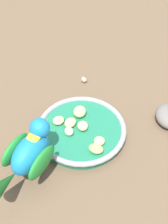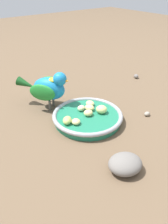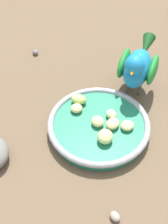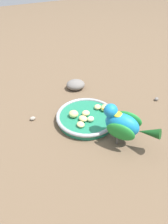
{
  "view_description": "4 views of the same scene",
  "coord_description": "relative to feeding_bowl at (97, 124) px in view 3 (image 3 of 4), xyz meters",
  "views": [
    {
      "loc": [
        0.47,
        -0.21,
        0.64
      ],
      "look_at": [
        -0.01,
        0.03,
        0.06
      ],
      "focal_mm": 54.03,
      "sensor_mm": 36.0,
      "label": 1
    },
    {
      "loc": [
        0.37,
        0.48,
        0.39
      ],
      "look_at": [
        0.02,
        0.02,
        0.04
      ],
      "focal_mm": 36.37,
      "sensor_mm": 36.0,
      "label": 2
    },
    {
      "loc": [
        -0.32,
        0.28,
        0.5
      ],
      "look_at": [
        0.01,
        0.05,
        0.07
      ],
      "focal_mm": 48.29,
      "sensor_mm": 36.0,
      "label": 3
    },
    {
      "loc": [
        -0.28,
        -0.51,
        0.51
      ],
      "look_at": [
        -0.02,
        -0.01,
        0.07
      ],
      "focal_mm": 34.87,
      "sensor_mm": 36.0,
      "label": 4
    }
  ],
  "objects": [
    {
      "name": "ground_plane",
      "position": [
        -0.0,
        -0.02,
        -0.02
      ],
      "size": [
        4.0,
        4.0,
        0.0
      ],
      "primitive_type": "plane",
      "color": "brown"
    },
    {
      "name": "apple_piece_3",
      "position": [
        -0.0,
        0.0,
        0.02
      ],
      "size": [
        0.03,
        0.03,
        0.02
      ],
      "primitive_type": "ellipsoid",
      "rotation": [
        0.0,
        0.0,
        6.01
      ],
      "color": "#E5C67F",
      "rests_on": "feeding_bowl"
    },
    {
      "name": "apple_piece_6",
      "position": [
        -0.05,
        -0.04,
        0.01
      ],
      "size": [
        0.03,
        0.03,
        0.02
      ],
      "primitive_type": "ellipsoid",
      "rotation": [
        0.0,
        0.0,
        4.83
      ],
      "color": "#E5C67F",
      "rests_on": "feeding_bowl"
    },
    {
      "name": "apple_piece_5",
      "position": [
        0.07,
        -0.0,
        0.02
      ],
      "size": [
        0.04,
        0.04,
        0.02
      ],
      "primitive_type": "ellipsoid",
      "rotation": [
        0.0,
        0.0,
        3.89
      ],
      "color": "#B2CC66",
      "rests_on": "feeding_bowl"
    },
    {
      "name": "apple_piece_2",
      "position": [
        -0.05,
        0.02,
        0.02
      ],
      "size": [
        0.05,
        0.05,
        0.02
      ],
      "primitive_type": "ellipsoid",
      "rotation": [
        0.0,
        0.0,
        2.35
      ],
      "color": "#C6D17A",
      "rests_on": "feeding_bowl"
    },
    {
      "name": "apple_piece_0",
      "position": [
        -0.03,
        -0.02,
        0.02
      ],
      "size": [
        0.04,
        0.04,
        0.02
      ],
      "primitive_type": "ellipsoid",
      "rotation": [
        0.0,
        0.0,
        1.98
      ],
      "color": "#E5C67F",
      "rests_on": "feeding_bowl"
    },
    {
      "name": "parrot",
      "position": [
        0.05,
        -0.14,
        0.06
      ],
      "size": [
        0.14,
        0.17,
        0.13
      ],
      "rotation": [
        0.0,
        0.0,
        2.16
      ],
      "color": "#59544C",
      "rests_on": "ground_plane"
    },
    {
      "name": "feeding_bowl",
      "position": [
        0.0,
        0.0,
        0.0
      ],
      "size": [
        0.22,
        0.22,
        0.03
      ],
      "color": "#1E7251",
      "rests_on": "ground_plane"
    },
    {
      "name": "apple_piece_4",
      "position": [
        -0.0,
        -0.03,
        0.02
      ],
      "size": [
        0.03,
        0.02,
        0.02
      ],
      "primitive_type": "ellipsoid",
      "rotation": [
        0.0,
        0.0,
        6.22
      ],
      "color": "beige",
      "rests_on": "feeding_bowl"
    },
    {
      "name": "apple_piece_1",
      "position": [
        0.05,
        0.02,
        0.01
      ],
      "size": [
        0.03,
        0.03,
        0.02
      ],
      "primitive_type": "ellipsoid",
      "rotation": [
        0.0,
        0.0,
        1.13
      ],
      "color": "#E5C67F",
      "rests_on": "feeding_bowl"
    },
    {
      "name": "pebble_0",
      "position": [
        -0.18,
        0.09,
        -0.01
      ],
      "size": [
        0.02,
        0.02,
        0.01
      ],
      "primitive_type": "ellipsoid",
      "rotation": [
        0.0,
        0.0,
        3.14
      ],
      "color": "gray",
      "rests_on": "ground_plane"
    },
    {
      "name": "pebble_2",
      "position": [
        0.31,
        -0.02,
        -0.01
      ],
      "size": [
        0.02,
        0.02,
        0.01
      ],
      "primitive_type": "ellipsoid",
      "rotation": [
        0.0,
        0.0,
        3.27
      ],
      "color": "slate",
      "rests_on": "ground_plane"
    }
  ]
}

